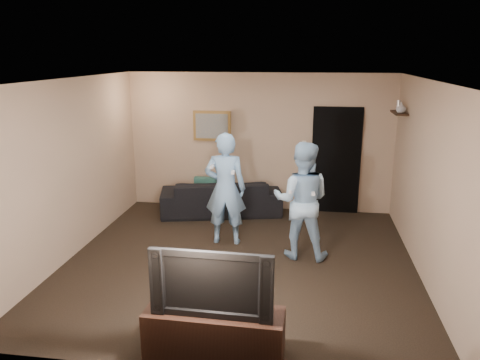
% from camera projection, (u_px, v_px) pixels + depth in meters
% --- Properties ---
extents(ground, '(5.00, 5.00, 0.00)m').
position_uv_depth(ground, '(240.00, 261.00, 6.83)').
color(ground, black).
rests_on(ground, ground).
extents(ceiling, '(5.00, 5.00, 0.04)m').
position_uv_depth(ceiling, '(240.00, 80.00, 6.14)').
color(ceiling, silver).
rests_on(ceiling, wall_back).
extents(wall_back, '(5.00, 0.04, 2.60)m').
position_uv_depth(wall_back, '(259.00, 142.00, 8.87)').
color(wall_back, tan).
rests_on(wall_back, ground).
extents(wall_front, '(5.00, 0.04, 2.60)m').
position_uv_depth(wall_front, '(198.00, 246.00, 4.10)').
color(wall_front, tan).
rests_on(wall_front, ground).
extents(wall_left, '(0.04, 5.00, 2.60)m').
position_uv_depth(wall_left, '(71.00, 169.00, 6.84)').
color(wall_left, tan).
rests_on(wall_left, ground).
extents(wall_right, '(0.04, 5.00, 2.60)m').
position_uv_depth(wall_right, '(428.00, 182.00, 6.13)').
color(wall_right, tan).
rests_on(wall_right, ground).
extents(sofa, '(2.37, 1.36, 0.65)m').
position_uv_depth(sofa, '(221.00, 196.00, 8.81)').
color(sofa, black).
rests_on(sofa, ground).
extents(throw_pillow, '(0.41, 0.14, 0.41)m').
position_uv_depth(throw_pillow, '(205.00, 188.00, 8.82)').
color(throw_pillow, '#174740').
rests_on(throw_pillow, sofa).
extents(painting_frame, '(0.72, 0.05, 0.57)m').
position_uv_depth(painting_frame, '(212.00, 126.00, 8.90)').
color(painting_frame, olive).
rests_on(painting_frame, wall_back).
extents(painting_canvas, '(0.62, 0.01, 0.47)m').
position_uv_depth(painting_canvas, '(212.00, 126.00, 8.87)').
color(painting_canvas, slate).
rests_on(painting_canvas, painting_frame).
extents(doorway, '(0.90, 0.06, 2.00)m').
position_uv_depth(doorway, '(336.00, 161.00, 8.72)').
color(doorway, black).
rests_on(doorway, ground).
extents(light_switch, '(0.08, 0.02, 0.12)m').
position_uv_depth(light_switch, '(304.00, 144.00, 8.73)').
color(light_switch, silver).
rests_on(light_switch, wall_back).
extents(wall_shelf, '(0.20, 0.60, 0.03)m').
position_uv_depth(wall_shelf, '(399.00, 113.00, 7.68)').
color(wall_shelf, black).
rests_on(wall_shelf, wall_right).
extents(shelf_vase, '(0.20, 0.20, 0.16)m').
position_uv_depth(shelf_vase, '(401.00, 108.00, 7.54)').
color(shelf_vase, '#AEADB2').
rests_on(shelf_vase, wall_shelf).
extents(shelf_figurine, '(0.06, 0.06, 0.18)m').
position_uv_depth(shelf_figurine, '(398.00, 106.00, 7.78)').
color(shelf_figurine, silver).
rests_on(shelf_figurine, wall_shelf).
extents(tv_console, '(1.38, 0.47, 0.49)m').
position_uv_depth(tv_console, '(214.00, 333.00, 4.64)').
color(tv_console, black).
rests_on(tv_console, ground).
extents(television, '(1.19, 0.18, 0.68)m').
position_uv_depth(television, '(214.00, 280.00, 4.48)').
color(television, black).
rests_on(television, tv_console).
extents(wii_player_left, '(0.67, 0.52, 1.78)m').
position_uv_depth(wii_player_left, '(225.00, 189.00, 7.30)').
color(wii_player_left, '#7DADD9').
rests_on(wii_player_left, ground).
extents(wii_player_right, '(0.89, 0.71, 1.73)m').
position_uv_depth(wii_player_right, '(302.00, 200.00, 6.80)').
color(wii_player_right, '#9BC2E1').
rests_on(wii_player_right, ground).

